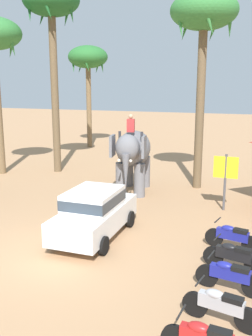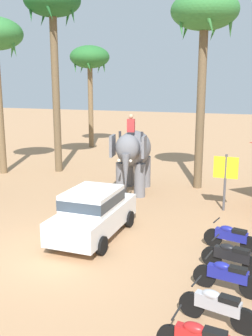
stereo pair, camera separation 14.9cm
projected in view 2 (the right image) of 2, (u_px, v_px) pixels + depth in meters
The scene contains 11 objects.
ground_plane at pixel (58, 250), 12.25m from camera, with size 120.00×120.00×0.00m, color tan.
car_sedan_foreground at pixel (93, 211), 13.15m from camera, with size 1.93×4.12×1.70m.
elephant_with_mahout at pixel (133, 152), 18.36m from camera, with size 2.15×3.99×3.88m.
motorcycle_second_in_row at pixel (217, 306), 8.35m from camera, with size 1.79×0.59×0.94m.
motorcycle_mid_row at pixel (227, 276), 9.67m from camera, with size 1.79×0.55×0.94m.
motorcycle_fourth_in_row at pixel (232, 256), 10.75m from camera, with size 1.78×0.62×0.94m.
motorcycle_far_in_row at pixel (231, 237), 12.13m from camera, with size 1.78×0.61×0.94m.
palm_tree_behind_elephant at pixel (53, 9), 21.30m from camera, with size 3.20×3.20×10.69m.
palm_tree_near_hut at pixel (204, 18), 17.86m from camera, with size 3.20×3.20×9.48m.
palm_tree_left_of_road at pixel (90, 60), 30.71m from camera, with size 3.20×3.20×8.23m.
signboard_yellow at pixel (226, 171), 15.74m from camera, with size 1.00×0.10×2.40m.
Camera 2 is at (6.13, -9.84, 5.23)m, focal length 40.74 mm.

